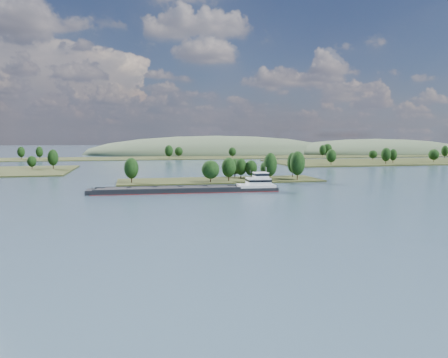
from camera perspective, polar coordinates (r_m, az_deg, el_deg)
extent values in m
plane|color=#334858|center=(158.78, 3.83, -2.44)|extent=(1800.00, 1800.00, 0.00)
cube|color=#282E14|center=(216.68, -0.49, -0.24)|extent=(100.00, 30.00, 1.20)
cylinder|color=black|center=(213.20, 6.06, 0.39)|extent=(0.50, 0.50, 4.43)
ellipsoid|color=black|center=(212.75, 6.07, 1.90)|extent=(6.53, 6.53, 11.40)
cylinder|color=black|center=(228.01, 1.43, 0.62)|extent=(0.50, 0.50, 3.28)
ellipsoid|color=black|center=(227.68, 1.43, 1.67)|extent=(8.51, 8.51, 8.43)
cylinder|color=black|center=(210.29, 0.62, 0.25)|extent=(0.50, 0.50, 3.71)
ellipsoid|color=black|center=(209.89, 0.62, 1.53)|extent=(7.07, 7.07, 9.55)
cylinder|color=black|center=(222.90, 2.22, 0.52)|extent=(0.50, 0.50, 3.38)
ellipsoid|color=black|center=(222.55, 2.22, 1.62)|extent=(6.01, 6.01, 8.69)
cylinder|color=black|center=(204.00, -1.77, 0.04)|extent=(0.50, 0.50, 3.41)
ellipsoid|color=black|center=(203.62, -1.77, 1.25)|extent=(8.53, 8.53, 8.77)
cylinder|color=black|center=(206.92, -11.98, 0.05)|extent=(0.50, 0.50, 3.82)
ellipsoid|color=black|center=(206.50, -12.01, 1.39)|extent=(6.69, 6.69, 9.82)
cylinder|color=black|center=(222.19, 3.54, 0.45)|extent=(0.50, 0.50, 3.08)
ellipsoid|color=black|center=(221.86, 3.55, 1.46)|extent=(6.25, 6.25, 7.93)
cylinder|color=black|center=(234.41, 8.95, 0.81)|extent=(0.50, 0.50, 4.24)
ellipsoid|color=black|center=(234.02, 8.97, 2.13)|extent=(5.89, 5.89, 10.89)
cylinder|color=black|center=(217.51, 9.55, 0.48)|extent=(0.50, 0.50, 4.67)
ellipsoid|color=black|center=(217.06, 9.58, 2.04)|extent=(7.35, 7.35, 12.01)
cylinder|color=black|center=(227.69, 5.78, 0.55)|extent=(0.50, 0.50, 2.95)
ellipsoid|color=black|center=(227.39, 5.79, 1.49)|extent=(8.46, 8.46, 7.59)
cylinder|color=black|center=(304.49, -21.40, 1.64)|extent=(0.50, 0.50, 4.16)
ellipsoid|color=black|center=(304.20, -21.44, 2.63)|extent=(6.88, 6.88, 10.71)
cylinder|color=black|center=(308.59, -23.79, 1.47)|extent=(0.50, 0.50, 2.81)
ellipsoid|color=black|center=(308.37, -23.81, 2.13)|extent=(5.78, 5.78, 7.22)
cylinder|color=black|center=(331.47, 13.82, 2.13)|extent=(0.50, 0.50, 3.76)
ellipsoid|color=black|center=(331.22, 13.84, 2.96)|extent=(7.47, 7.47, 9.67)
cylinder|color=black|center=(394.14, 25.68, 2.26)|extent=(0.50, 0.50, 3.46)
ellipsoid|color=black|center=(393.94, 25.71, 2.89)|extent=(8.47, 8.47, 8.89)
cylinder|color=black|center=(354.06, 20.37, 2.18)|extent=(0.50, 0.50, 4.07)
ellipsoid|color=black|center=(353.81, 20.40, 3.02)|extent=(7.33, 7.33, 10.47)
cylinder|color=black|center=(371.94, 21.20, 2.27)|extent=(0.50, 0.50, 3.59)
ellipsoid|color=black|center=(371.73, 21.22, 2.97)|extent=(6.11, 6.11, 9.24)
cylinder|color=black|center=(406.73, 18.87, 2.56)|extent=(0.50, 0.50, 2.87)
ellipsoid|color=black|center=(406.57, 18.89, 3.08)|extent=(7.34, 7.34, 7.39)
cylinder|color=black|center=(463.12, 26.87, 2.67)|extent=(0.50, 0.50, 3.99)
ellipsoid|color=black|center=(462.93, 26.90, 3.30)|extent=(6.38, 6.38, 10.26)
cube|color=#282E14|center=(433.90, -6.30, 2.72)|extent=(900.00, 60.00, 1.20)
cylinder|color=black|center=(440.84, -24.95, 2.60)|extent=(0.50, 0.50, 3.84)
ellipsoid|color=black|center=(440.65, -24.98, 3.23)|extent=(6.72, 6.72, 9.88)
cylinder|color=black|center=(454.89, 12.75, 3.08)|extent=(0.50, 0.50, 4.07)
ellipsoid|color=black|center=(454.69, 12.77, 3.74)|extent=(6.79, 6.79, 10.46)
cylinder|color=black|center=(437.15, -5.92, 3.05)|extent=(0.50, 0.50, 3.46)
ellipsoid|color=black|center=(436.96, -5.93, 3.63)|extent=(8.05, 8.05, 8.89)
cylinder|color=black|center=(496.25, 13.33, 3.29)|extent=(0.50, 0.50, 4.20)
ellipsoid|color=black|center=(496.06, 13.35, 3.90)|extent=(10.13, 10.13, 10.79)
cylinder|color=black|center=(434.18, -22.94, 2.64)|extent=(0.50, 0.50, 3.88)
ellipsoid|color=black|center=(433.98, -22.97, 3.29)|extent=(6.59, 6.59, 9.98)
cylinder|color=black|center=(430.87, 1.10, 3.03)|extent=(0.50, 0.50, 3.32)
ellipsoid|color=black|center=(430.69, 1.10, 3.59)|extent=(7.63, 7.63, 8.53)
cylinder|color=black|center=(413.97, -7.21, 2.94)|extent=(0.50, 0.50, 4.23)
ellipsoid|color=black|center=(413.75, -7.22, 3.69)|extent=(7.83, 7.83, 10.86)
ellipsoid|color=#3E4F36|center=(586.07, 19.17, 3.21)|extent=(260.00, 140.00, 36.00)
ellipsoid|color=#3E4F36|center=(541.54, -1.03, 3.35)|extent=(320.00, 160.00, 44.00)
cube|color=black|center=(174.54, -4.91, -1.56)|extent=(73.83, 12.19, 2.02)
cube|color=maroon|center=(174.59, -4.91, -1.69)|extent=(74.02, 12.38, 0.23)
cube|color=black|center=(178.41, -7.39, -1.01)|extent=(56.94, 2.70, 0.74)
cube|color=black|center=(169.47, -7.27, -1.36)|extent=(56.94, 2.70, 0.74)
cube|color=black|center=(173.96, -7.33, -1.23)|extent=(55.43, 10.52, 0.28)
cube|color=black|center=(174.30, -13.99, -1.24)|extent=(8.57, 7.87, 0.32)
cube|color=black|center=(173.82, -10.66, -1.19)|extent=(8.57, 7.87, 0.32)
cube|color=black|center=(173.92, -7.33, -1.14)|extent=(8.57, 7.87, 0.32)
cube|color=black|center=(174.61, -4.01, -1.08)|extent=(8.57, 7.87, 0.32)
cube|color=black|center=(175.88, -0.73, -1.01)|extent=(8.57, 7.87, 0.32)
cube|color=black|center=(175.44, -17.12, -1.63)|extent=(3.09, 8.38, 1.84)
cylinder|color=black|center=(175.16, -16.84, -1.21)|extent=(0.23, 0.23, 2.02)
cube|color=silver|center=(178.93, 4.21, -0.87)|extent=(15.05, 9.42, 1.10)
cube|color=silver|center=(178.95, 4.50, -0.28)|extent=(9.48, 7.72, 2.76)
cube|color=black|center=(178.92, 4.50, -0.16)|extent=(9.67, 7.91, 0.83)
cube|color=silver|center=(178.95, 4.79, 0.49)|extent=(5.73, 5.73, 2.02)
cube|color=black|center=(178.91, 4.80, 0.61)|extent=(5.93, 5.93, 0.74)
cube|color=silver|center=(178.85, 4.80, 0.84)|extent=(6.12, 6.12, 0.18)
cylinder|color=silver|center=(179.35, 5.51, 1.20)|extent=(0.19, 0.19, 2.39)
cylinder|color=black|center=(180.63, 3.45, 0.96)|extent=(0.48, 0.48, 1.10)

